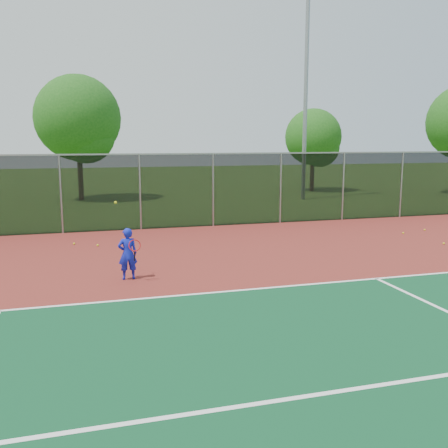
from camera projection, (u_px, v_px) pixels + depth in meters
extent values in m
plane|color=#315518|center=(373.00, 330.00, 9.48)|extent=(120.00, 120.00, 0.00)
cube|color=maroon|center=(324.00, 298.00, 11.37)|extent=(30.00, 20.00, 0.02)
cube|color=white|center=(377.00, 279.00, 12.86)|extent=(22.00, 0.10, 0.00)
cube|color=black|center=(213.00, 190.00, 20.61)|extent=(30.00, 0.04, 3.00)
cube|color=gray|center=(213.00, 154.00, 20.36)|extent=(30.00, 0.06, 0.06)
imported|color=#141FBE|center=(128.00, 254.00, 12.75)|extent=(0.50, 0.34, 1.34)
cylinder|color=black|center=(135.00, 256.00, 12.55)|extent=(0.03, 0.15, 0.27)
torus|color=#A51414|center=(135.00, 245.00, 12.41)|extent=(0.30, 0.13, 0.29)
sphere|color=yellow|center=(116.00, 202.00, 12.56)|extent=(0.07, 0.07, 0.07)
sphere|color=yellow|center=(74.00, 244.00, 17.09)|extent=(0.07, 0.07, 0.07)
sphere|color=yellow|center=(444.00, 243.00, 17.13)|extent=(0.07, 0.07, 0.07)
sphere|color=yellow|center=(98.00, 245.00, 16.83)|extent=(0.07, 0.07, 0.07)
sphere|color=yellow|center=(425.00, 230.00, 19.73)|extent=(0.07, 0.07, 0.07)
sphere|color=yellow|center=(403.00, 233.00, 19.04)|extent=(0.07, 0.07, 0.07)
cylinder|color=gray|center=(306.00, 94.00, 29.36)|extent=(0.24, 0.24, 12.52)
cylinder|color=#342313|center=(81.00, 177.00, 29.78)|extent=(0.30, 0.30, 2.82)
sphere|color=#1A4F15|center=(78.00, 118.00, 29.21)|extent=(5.01, 5.01, 5.01)
sphere|color=#1A4F15|center=(86.00, 134.00, 29.19)|extent=(3.44, 3.44, 3.44)
cylinder|color=#342313|center=(312.00, 176.00, 35.09)|extent=(0.30, 0.30, 2.20)
sphere|color=#1A4F15|center=(313.00, 137.00, 34.64)|extent=(3.91, 3.91, 3.91)
sphere|color=#1A4F15|center=(320.00, 148.00, 34.59)|extent=(2.69, 2.69, 2.69)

